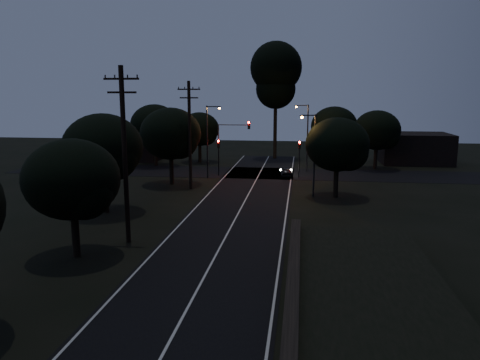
# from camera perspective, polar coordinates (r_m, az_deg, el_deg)

# --- Properties ---
(road_surface) EXTENTS (60.00, 70.00, 0.03)m
(road_surface) POSITION_cam_1_polar(r_m,az_deg,el_deg) (44.83, 1.19, -1.47)
(road_surface) COLOR black
(road_surface) RESTS_ON ground
(retaining_wall) EXTENTS (6.93, 26.00, 1.60)m
(retaining_wall) POSITION_cam_1_polar(r_m,az_deg,el_deg) (18.01, 16.79, -19.01)
(retaining_wall) COLOR black
(retaining_wall) RESTS_ON ground
(utility_pole_mid) EXTENTS (2.20, 0.30, 11.00)m
(utility_pole_mid) POSITION_cam_1_polar(r_m,az_deg,el_deg) (29.74, -13.89, 3.25)
(utility_pole_mid) COLOR black
(utility_pole_mid) RESTS_ON ground
(utility_pole_far) EXTENTS (2.20, 0.30, 10.50)m
(utility_pole_far) POSITION_cam_1_polar(r_m,az_deg,el_deg) (45.92, -6.15, 5.67)
(utility_pole_far) COLOR black
(utility_pole_far) RESTS_ON ground
(tree_left_b) EXTENTS (5.41, 5.41, 6.88)m
(tree_left_b) POSITION_cam_1_polar(r_m,az_deg,el_deg) (27.87, -19.56, -0.19)
(tree_left_b) COLOR black
(tree_left_b) RESTS_ON ground
(tree_left_c) EXTENTS (6.20, 6.20, 7.84)m
(tree_left_c) POSITION_cam_1_polar(r_m,az_deg,el_deg) (37.75, -16.13, 3.62)
(tree_left_c) COLOR black
(tree_left_c) RESTS_ON ground
(tree_left_d) EXTENTS (6.24, 6.24, 7.92)m
(tree_left_d) POSITION_cam_1_polar(r_m,az_deg,el_deg) (48.34, -8.26, 5.44)
(tree_left_d) COLOR black
(tree_left_d) RESTS_ON ground
(tree_far_nw) EXTENTS (5.36, 5.36, 6.79)m
(tree_far_nw) POSITION_cam_1_polar(r_m,az_deg,el_deg) (64.02, -4.81, 6.09)
(tree_far_nw) COLOR black
(tree_far_nw) RESTS_ON ground
(tree_far_w) EXTENTS (6.23, 6.23, 7.94)m
(tree_far_w) POSITION_cam_1_polar(r_m,az_deg,el_deg) (61.37, -10.19, 6.49)
(tree_far_w) COLOR black
(tree_far_w) RESTS_ON ground
(tree_far_ne) EXTENTS (6.04, 6.04, 7.64)m
(tree_far_ne) POSITION_cam_1_polar(r_m,az_deg,el_deg) (62.65, 11.61, 6.32)
(tree_far_ne) COLOR black
(tree_far_ne) RESTS_ON ground
(tree_far_e) EXTENTS (5.74, 5.74, 7.28)m
(tree_far_e) POSITION_cam_1_polar(r_m,az_deg,el_deg) (60.26, 16.55, 5.72)
(tree_far_e) COLOR black
(tree_far_e) RESTS_ON ground
(tree_right_a) EXTENTS (5.70, 5.70, 7.24)m
(tree_right_a) POSITION_cam_1_polar(r_m,az_deg,el_deg) (42.74, 12.05, 4.07)
(tree_right_a) COLOR black
(tree_right_a) RESTS_ON ground
(tall_pine) EXTENTS (7.26, 7.26, 16.50)m
(tall_pine) POSITION_cam_1_polar(r_m,az_deg,el_deg) (67.61, 4.40, 12.70)
(tall_pine) COLOR black
(tall_pine) RESTS_ON ground
(building_left) EXTENTS (10.00, 8.00, 4.40)m
(building_left) POSITION_cam_1_polar(r_m,az_deg,el_deg) (69.44, -13.49, 4.37)
(building_left) COLOR black
(building_left) RESTS_ON ground
(building_right) EXTENTS (9.00, 7.00, 4.00)m
(building_right) POSITION_cam_1_polar(r_m,az_deg,el_deg) (67.60, 20.50, 3.66)
(building_right) COLOR black
(building_right) RESTS_ON ground
(signal_left) EXTENTS (0.28, 0.35, 4.10)m
(signal_left) POSITION_cam_1_polar(r_m,az_deg,el_deg) (53.69, -2.64, 3.58)
(signal_left) COLOR black
(signal_left) RESTS_ON ground
(signal_right) EXTENTS (0.28, 0.35, 4.10)m
(signal_right) POSITION_cam_1_polar(r_m,az_deg,el_deg) (52.85, 7.25, 3.40)
(signal_right) COLOR black
(signal_right) RESTS_ON ground
(signal_mast) EXTENTS (3.70, 0.35, 6.25)m
(signal_mast) POSITION_cam_1_polar(r_m,az_deg,el_deg) (53.26, -0.86, 5.16)
(signal_mast) COLOR black
(signal_mast) RESTS_ON ground
(streetlight_a) EXTENTS (1.66, 0.26, 8.00)m
(streetlight_a) POSITION_cam_1_polar(r_m,az_deg,el_deg) (51.68, -3.82, 5.30)
(streetlight_a) COLOR black
(streetlight_a) RESTS_ON ground
(streetlight_b) EXTENTS (1.66, 0.26, 8.00)m
(streetlight_b) POSITION_cam_1_polar(r_m,az_deg,el_deg) (56.66, 8.04, 5.69)
(streetlight_b) COLOR black
(streetlight_b) RESTS_ON ground
(streetlight_c) EXTENTS (1.46, 0.26, 7.50)m
(streetlight_c) POSITION_cam_1_polar(r_m,az_deg,el_deg) (42.77, 8.85, 3.72)
(streetlight_c) COLOR black
(streetlight_c) RESTS_ON ground
(car) EXTENTS (1.54, 3.27, 1.08)m
(car) POSITION_cam_1_polar(r_m,az_deg,el_deg) (53.07, 5.68, 0.95)
(car) COLOR black
(car) RESTS_ON ground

